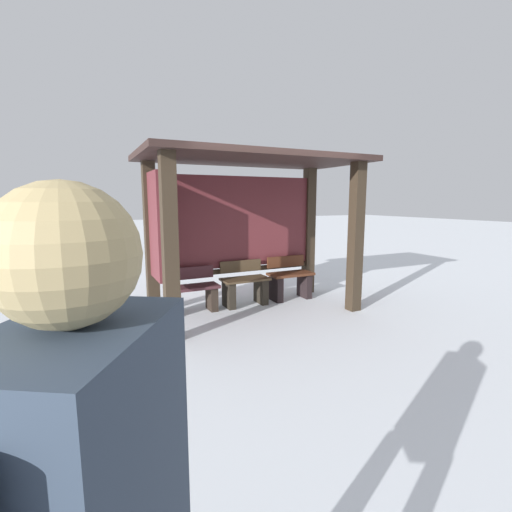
# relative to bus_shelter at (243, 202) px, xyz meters

# --- Properties ---
(ground_plane) EXTENTS (60.00, 60.00, 0.00)m
(ground_plane) POSITION_rel_bus_shelter_xyz_m (0.10, -0.20, -1.76)
(ground_plane) COLOR white
(bus_shelter) EXTENTS (3.46, 1.82, 2.46)m
(bus_shelter) POSITION_rel_bus_shelter_xyz_m (0.00, 0.00, 0.00)
(bus_shelter) COLOR #352A1D
(bus_shelter) RESTS_ON ground
(bench_left_inside) EXTENTS (0.80, 0.36, 0.72)m
(bench_left_inside) POSITION_rel_bus_shelter_xyz_m (-0.80, 0.18, -1.45)
(bench_left_inside) COLOR #48262B
(bench_left_inside) RESTS_ON ground
(bench_center_inside) EXTENTS (0.80, 0.42, 0.75)m
(bench_center_inside) POSITION_rel_bus_shelter_xyz_m (0.10, 0.18, -1.44)
(bench_center_inside) COLOR #4A3925
(bench_center_inside) RESTS_ON ground
(bench_right_inside) EXTENTS (0.80, 0.40, 0.77)m
(bench_right_inside) POSITION_rel_bus_shelter_xyz_m (1.01, 0.18, -1.43)
(bench_right_inside) COLOR #552C1A
(bench_right_inside) RESTS_ON ground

